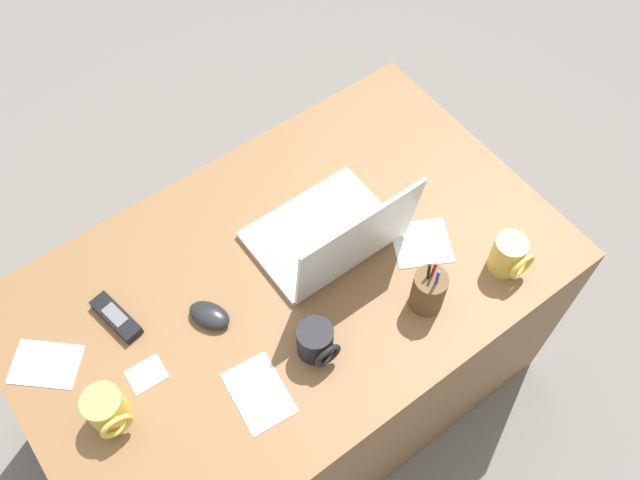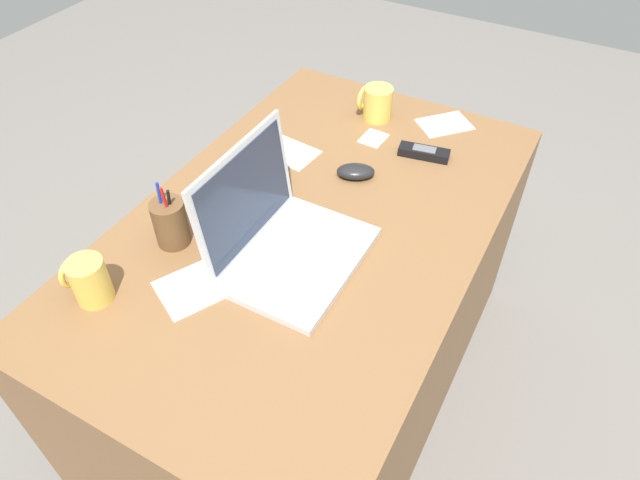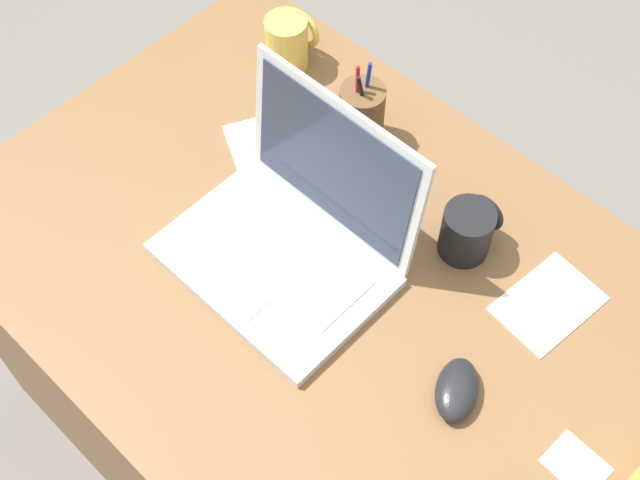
# 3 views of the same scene
# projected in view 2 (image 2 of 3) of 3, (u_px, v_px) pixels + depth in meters

# --- Properties ---
(ground_plane) EXTENTS (6.00, 6.00, 0.00)m
(ground_plane) POSITION_uv_depth(u_px,v_px,m) (313.00, 379.00, 1.89)
(ground_plane) COLOR slate
(desk) EXTENTS (1.31, 0.81, 0.71)m
(desk) POSITION_uv_depth(u_px,v_px,m) (312.00, 311.00, 1.64)
(desk) COLOR brown
(desk) RESTS_ON ground
(laptop) EXTENTS (0.34, 0.27, 0.26)m
(laptop) POSITION_uv_depth(u_px,v_px,m) (282.00, 238.00, 1.27)
(laptop) COLOR silver
(laptop) RESTS_ON desk
(computer_mouse) EXTENTS (0.10, 0.12, 0.03)m
(computer_mouse) POSITION_uv_depth(u_px,v_px,m) (356.00, 171.00, 1.50)
(computer_mouse) COLOR black
(computer_mouse) RESTS_ON desk
(coffee_mug_white) EXTENTS (0.08, 0.09, 0.09)m
(coffee_mug_white) POSITION_uv_depth(u_px,v_px,m) (257.00, 170.00, 1.46)
(coffee_mug_white) COLOR black
(coffee_mug_white) RESTS_ON desk
(coffee_mug_tall) EXTENTS (0.08, 0.09, 0.10)m
(coffee_mug_tall) POSITION_uv_depth(u_px,v_px,m) (88.00, 280.00, 1.18)
(coffee_mug_tall) COLOR #E0BC4C
(coffee_mug_tall) RESTS_ON desk
(coffee_mug_spare) EXTENTS (0.08, 0.10, 0.10)m
(coffee_mug_spare) POSITION_uv_depth(u_px,v_px,m) (377.00, 103.00, 1.69)
(coffee_mug_spare) COLOR #E0BC4C
(coffee_mug_spare) RESTS_ON desk
(cordless_phone) EXTENTS (0.07, 0.14, 0.03)m
(cordless_phone) POSITION_uv_depth(u_px,v_px,m) (424.00, 152.00, 1.57)
(cordless_phone) COLOR black
(cordless_phone) RESTS_ON desk
(pen_holder) EXTENTS (0.08, 0.08, 0.17)m
(pen_holder) POSITION_uv_depth(u_px,v_px,m) (170.00, 223.00, 1.30)
(pen_holder) COLOR brown
(pen_holder) RESTS_ON desk
(paper_note_near_laptop) EXTENTS (0.18, 0.18, 0.00)m
(paper_note_near_laptop) POSITION_uv_depth(u_px,v_px,m) (192.00, 289.00, 1.23)
(paper_note_near_laptop) COLOR white
(paper_note_near_laptop) RESTS_ON desk
(paper_note_left) EXTENTS (0.18, 0.18, 0.00)m
(paper_note_left) POSITION_uv_depth(u_px,v_px,m) (444.00, 124.00, 1.69)
(paper_note_left) COLOR white
(paper_note_left) RESTS_ON desk
(paper_note_right) EXTENTS (0.08, 0.07, 0.00)m
(paper_note_right) POSITION_uv_depth(u_px,v_px,m) (374.00, 138.00, 1.64)
(paper_note_right) COLOR white
(paper_note_right) RESTS_ON desk
(paper_note_front) EXTENTS (0.13, 0.17, 0.00)m
(paper_note_front) POSITION_uv_depth(u_px,v_px,m) (288.00, 152.00, 1.59)
(paper_note_front) COLOR white
(paper_note_front) RESTS_ON desk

